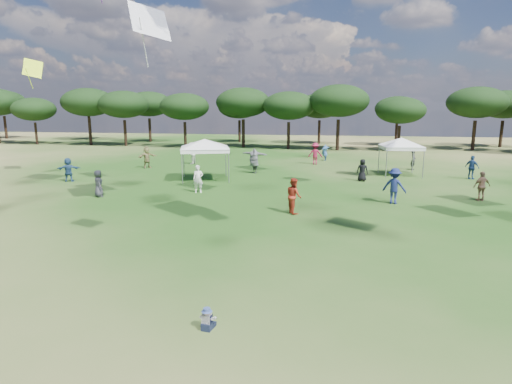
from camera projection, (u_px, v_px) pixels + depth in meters
ground at (185, 371)px, 8.31m from camera, size 140.00×140.00×0.00m
tree_line at (331, 103)px, 52.59m from camera, size 108.78×17.63×7.77m
tent_left at (205, 141)px, 29.50m from camera, size 6.28×6.28×3.15m
tent_right at (402, 139)px, 31.43m from camera, size 5.57×5.57×3.10m
toddler at (207, 320)px, 9.83m from camera, size 0.38×0.41×0.53m
festival_crowd at (268, 164)px, 31.61m from camera, size 28.74×22.52×1.92m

